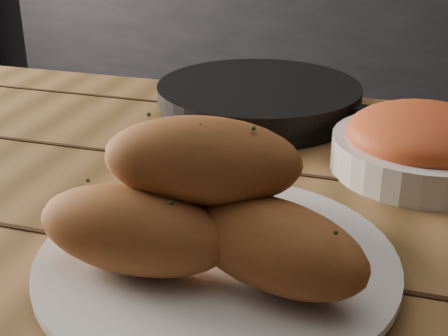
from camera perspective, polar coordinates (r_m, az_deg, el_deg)
counter at (r=2.91m, az=9.83°, el=12.02°), size 2.80×0.60×0.90m
table at (r=0.70m, az=0.48°, el=-11.49°), size 1.37×0.83×0.75m
plate at (r=0.54m, az=-0.63°, el=-8.72°), size 0.31×0.31×0.02m
bread_rolls at (r=0.51m, az=-1.40°, el=-3.42°), size 0.28×0.23×0.12m
skillet at (r=0.90m, az=3.31°, el=6.31°), size 0.42×0.29×0.05m
bowl at (r=0.75m, az=17.82°, el=2.12°), size 0.21×0.21×0.08m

